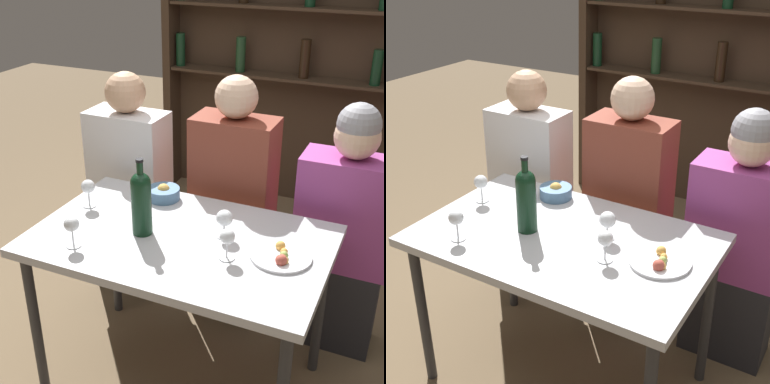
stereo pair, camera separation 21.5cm
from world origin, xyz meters
TOP-DOWN VIEW (x-y plane):
  - ground_plane at (0.00, 0.00)m, footprint 10.00×10.00m
  - dining_table at (0.00, 0.00)m, footprint 1.18×0.74m
  - wine_rack_wall at (-0.00, 1.99)m, footprint 2.06×0.21m
  - wine_bottle at (-0.15, -0.03)m, footprint 0.08×0.08m
  - wine_glass_0 at (-0.48, 0.08)m, footprint 0.06×0.06m
  - wine_glass_1 at (0.16, 0.07)m, footprint 0.07×0.07m
  - wine_glass_2 at (-0.35, -0.23)m, footprint 0.06×0.06m
  - wine_glass_3 at (0.22, -0.07)m, footprint 0.06×0.06m
  - food_plate_0 at (0.41, 0.02)m, footprint 0.23×0.23m
  - snack_bowl at (-0.22, 0.28)m, footprint 0.15×0.15m
  - seated_person_left at (-0.57, 0.56)m, footprint 0.41×0.22m
  - seated_person_center at (0.01, 0.56)m, footprint 0.39×0.22m
  - seated_person_right at (0.56, 0.56)m, footprint 0.43×0.22m

SIDE VIEW (x-z plane):
  - ground_plane at x=0.00m, z-range 0.00..0.00m
  - seated_person_right at x=0.56m, z-range -0.03..1.19m
  - seated_person_left at x=-0.57m, z-range -0.04..1.20m
  - seated_person_center at x=0.01m, z-range -0.04..1.24m
  - dining_table at x=0.00m, z-range 0.30..1.05m
  - food_plate_0 at x=0.41m, z-range 0.74..0.79m
  - snack_bowl at x=-0.22m, z-range 0.74..0.82m
  - wine_glass_1 at x=0.16m, z-range 0.77..0.89m
  - wine_glass_3 at x=0.22m, z-range 0.78..0.90m
  - wine_glass_0 at x=-0.48m, z-range 0.78..0.90m
  - wine_glass_2 at x=-0.35m, z-range 0.78..0.91m
  - wine_bottle at x=-0.15m, z-range 0.74..1.06m
  - wine_rack_wall at x=0.00m, z-range 0.04..2.17m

